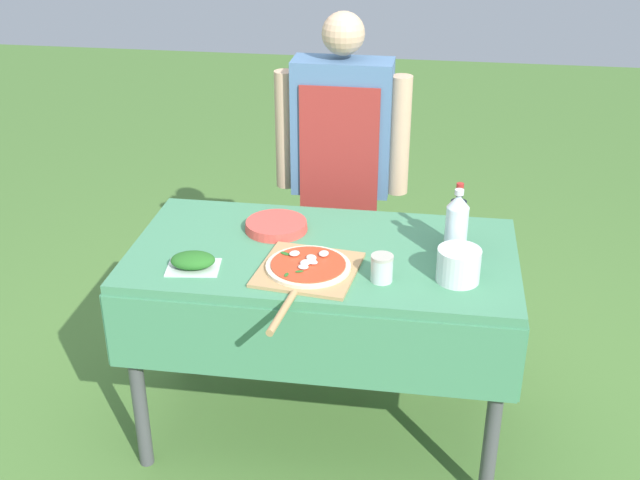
{
  "coord_description": "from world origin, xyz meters",
  "views": [
    {
      "loc": [
        0.37,
        -2.52,
        2.13
      ],
      "look_at": [
        -0.01,
        0.0,
        0.84
      ],
      "focal_mm": 45.0,
      "sensor_mm": 36.0,
      "label": 1
    }
  ],
  "objects_px": {
    "pizza_on_peel": "(307,269)",
    "mixing_tub": "(459,265)",
    "water_bottle": "(456,228)",
    "oil_bottle": "(457,223)",
    "sauce_jar": "(382,270)",
    "person_cook": "(342,160)",
    "herb_container": "(193,261)",
    "plate_stack": "(276,226)",
    "prep_table": "(323,277)"
  },
  "relations": [
    {
      "from": "pizza_on_peel",
      "to": "sauce_jar",
      "type": "distance_m",
      "value": 0.26
    },
    {
      "from": "herb_container",
      "to": "sauce_jar",
      "type": "relative_size",
      "value": 2.08
    },
    {
      "from": "mixing_tub",
      "to": "sauce_jar",
      "type": "relative_size",
      "value": 1.55
    },
    {
      "from": "prep_table",
      "to": "water_bottle",
      "type": "relative_size",
      "value": 5.19
    },
    {
      "from": "person_cook",
      "to": "oil_bottle",
      "type": "xyz_separation_m",
      "value": [
        0.48,
        -0.56,
        0.01
      ]
    },
    {
      "from": "herb_container",
      "to": "sauce_jar",
      "type": "xyz_separation_m",
      "value": [
        0.64,
        0.01,
        0.01
      ]
    },
    {
      "from": "plate_stack",
      "to": "sauce_jar",
      "type": "distance_m",
      "value": 0.53
    },
    {
      "from": "pizza_on_peel",
      "to": "water_bottle",
      "type": "xyz_separation_m",
      "value": [
        0.49,
        0.16,
        0.11
      ]
    },
    {
      "from": "sauce_jar",
      "to": "mixing_tub",
      "type": "bearing_deg",
      "value": 9.14
    },
    {
      "from": "herb_container",
      "to": "plate_stack",
      "type": "relative_size",
      "value": 0.83
    },
    {
      "from": "sauce_jar",
      "to": "plate_stack",
      "type": "bearing_deg",
      "value": 142.33
    },
    {
      "from": "sauce_jar",
      "to": "oil_bottle",
      "type": "bearing_deg",
      "value": 48.88
    },
    {
      "from": "mixing_tub",
      "to": "person_cook",
      "type": "bearing_deg",
      "value": 121.5
    },
    {
      "from": "oil_bottle",
      "to": "plate_stack",
      "type": "distance_m",
      "value": 0.67
    },
    {
      "from": "person_cook",
      "to": "plate_stack",
      "type": "bearing_deg",
      "value": 71.0
    },
    {
      "from": "plate_stack",
      "to": "mixing_tub",
      "type": "bearing_deg",
      "value": -22.99
    },
    {
      "from": "prep_table",
      "to": "plate_stack",
      "type": "distance_m",
      "value": 0.27
    },
    {
      "from": "pizza_on_peel",
      "to": "prep_table",
      "type": "bearing_deg",
      "value": 87.57
    },
    {
      "from": "plate_stack",
      "to": "water_bottle",
      "type": "bearing_deg",
      "value": -12.63
    },
    {
      "from": "pizza_on_peel",
      "to": "water_bottle",
      "type": "bearing_deg",
      "value": 25.51
    },
    {
      "from": "person_cook",
      "to": "herb_container",
      "type": "relative_size",
      "value": 7.78
    },
    {
      "from": "oil_bottle",
      "to": "mixing_tub",
      "type": "height_order",
      "value": "oil_bottle"
    },
    {
      "from": "water_bottle",
      "to": "pizza_on_peel",
      "type": "bearing_deg",
      "value": -161.73
    },
    {
      "from": "plate_stack",
      "to": "herb_container",
      "type": "bearing_deg",
      "value": -123.51
    },
    {
      "from": "person_cook",
      "to": "plate_stack",
      "type": "relative_size",
      "value": 6.45
    },
    {
      "from": "plate_stack",
      "to": "prep_table",
      "type": "bearing_deg",
      "value": -34.87
    },
    {
      "from": "pizza_on_peel",
      "to": "herb_container",
      "type": "xyz_separation_m",
      "value": [
        -0.39,
        -0.03,
        0.01
      ]
    },
    {
      "from": "prep_table",
      "to": "pizza_on_peel",
      "type": "xyz_separation_m",
      "value": [
        -0.03,
        -0.17,
        0.12
      ]
    },
    {
      "from": "pizza_on_peel",
      "to": "herb_container",
      "type": "distance_m",
      "value": 0.39
    },
    {
      "from": "oil_bottle",
      "to": "mixing_tub",
      "type": "xyz_separation_m",
      "value": [
        0.01,
        -0.24,
        -0.04
      ]
    },
    {
      "from": "prep_table",
      "to": "sauce_jar",
      "type": "xyz_separation_m",
      "value": [
        0.22,
        -0.19,
        0.15
      ]
    },
    {
      "from": "person_cook",
      "to": "mixing_tub",
      "type": "xyz_separation_m",
      "value": [
        0.49,
        -0.8,
        -0.04
      ]
    },
    {
      "from": "mixing_tub",
      "to": "plate_stack",
      "type": "bearing_deg",
      "value": 157.01
    },
    {
      "from": "pizza_on_peel",
      "to": "mixing_tub",
      "type": "bearing_deg",
      "value": 10.08
    },
    {
      "from": "person_cook",
      "to": "pizza_on_peel",
      "type": "xyz_separation_m",
      "value": [
        -0.01,
        -0.83,
        -0.08
      ]
    },
    {
      "from": "plate_stack",
      "to": "sauce_jar",
      "type": "height_order",
      "value": "sauce_jar"
    },
    {
      "from": "mixing_tub",
      "to": "plate_stack",
      "type": "distance_m",
      "value": 0.73
    },
    {
      "from": "pizza_on_peel",
      "to": "sauce_jar",
      "type": "height_order",
      "value": "sauce_jar"
    },
    {
      "from": "mixing_tub",
      "to": "sauce_jar",
      "type": "height_order",
      "value": "mixing_tub"
    },
    {
      "from": "water_bottle",
      "to": "mixing_tub",
      "type": "relative_size",
      "value": 1.85
    },
    {
      "from": "prep_table",
      "to": "plate_stack",
      "type": "height_order",
      "value": "plate_stack"
    },
    {
      "from": "plate_stack",
      "to": "person_cook",
      "type": "bearing_deg",
      "value": 70.56
    },
    {
      "from": "prep_table",
      "to": "mixing_tub",
      "type": "distance_m",
      "value": 0.52
    },
    {
      "from": "person_cook",
      "to": "herb_container",
      "type": "distance_m",
      "value": 0.95
    },
    {
      "from": "oil_bottle",
      "to": "sauce_jar",
      "type": "bearing_deg",
      "value": -131.12
    },
    {
      "from": "prep_table",
      "to": "herb_container",
      "type": "xyz_separation_m",
      "value": [
        -0.42,
        -0.2,
        0.14
      ]
    },
    {
      "from": "mixing_tub",
      "to": "sauce_jar",
      "type": "xyz_separation_m",
      "value": [
        -0.25,
        -0.04,
        -0.02
      ]
    },
    {
      "from": "mixing_tub",
      "to": "pizza_on_peel",
      "type": "bearing_deg",
      "value": -177.16
    },
    {
      "from": "water_bottle",
      "to": "mixing_tub",
      "type": "height_order",
      "value": "water_bottle"
    },
    {
      "from": "person_cook",
      "to": "sauce_jar",
      "type": "height_order",
      "value": "person_cook"
    }
  ]
}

